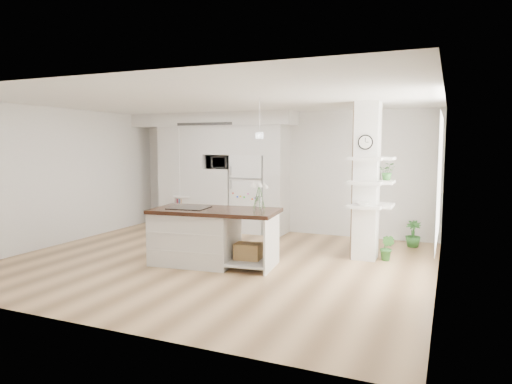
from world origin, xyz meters
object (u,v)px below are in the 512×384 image
refrigerator (251,193)px  kitchen_island (202,235)px  bookshelf (190,214)px  floor_plant_a (387,248)px

refrigerator → kitchen_island: (0.38, -2.88, -0.39)m
bookshelf → floor_plant_a: 4.90m
refrigerator → bookshelf: (-1.51, -0.17, -0.54)m
bookshelf → kitchen_island: bearing=-78.9°
kitchen_island → floor_plant_a: size_ratio=4.77×
floor_plant_a → kitchen_island: bearing=-153.8°
kitchen_island → floor_plant_a: kitchen_island is taller
refrigerator → floor_plant_a: (3.20, -1.49, -0.65)m
refrigerator → kitchen_island: bearing=-82.5°
bookshelf → floor_plant_a: size_ratio=1.72×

